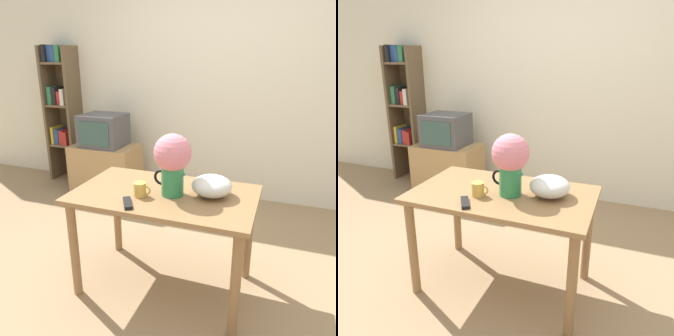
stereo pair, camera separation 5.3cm
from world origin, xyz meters
TOP-DOWN VIEW (x-y plane):
  - ground_plane at (0.00, 0.00)m, footprint 12.00×12.00m
  - wall_back at (0.00, 1.78)m, footprint 8.00×0.05m
  - table at (-0.01, -0.02)m, footprint 1.19×0.71m
  - flower_vase at (0.05, -0.03)m, footprint 0.25×0.24m
  - coffee_mug at (-0.13, -0.13)m, footprint 0.11×0.08m
  - white_bowl at (0.29, 0.04)m, footprint 0.26×0.26m
  - remote_control at (-0.15, -0.27)m, footprint 0.12×0.16m
  - tv_stand at (-1.26, 1.32)m, footprint 0.75×0.47m
  - tv_set at (-1.26, 1.32)m, footprint 0.47×0.43m
  - bookshelf at (-2.02, 1.62)m, footprint 0.40×0.30m

SIDE VIEW (x-z plane):
  - ground_plane at x=0.00m, z-range 0.00..0.00m
  - tv_stand at x=-1.26m, z-range 0.00..0.60m
  - table at x=-0.01m, z-range 0.24..0.96m
  - remote_control at x=-0.15m, z-range 0.72..0.74m
  - coffee_mug at x=-0.13m, z-range 0.72..0.81m
  - tv_set at x=-1.26m, z-range 0.60..0.96m
  - white_bowl at x=0.29m, z-range 0.72..0.86m
  - bookshelf at x=-2.02m, z-range 0.10..1.81m
  - flower_vase at x=0.05m, z-range 0.76..1.16m
  - wall_back at x=0.00m, z-range 0.00..2.60m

